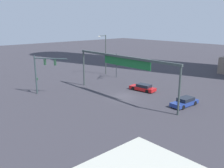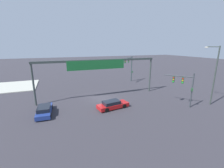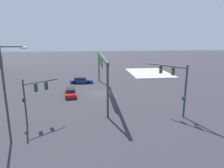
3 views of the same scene
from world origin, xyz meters
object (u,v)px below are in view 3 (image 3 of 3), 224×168
Objects in this scene: traffic_signal_near_corner at (176,81)px; traffic_signal_opposite_side at (34,93)px; sedan_car_approaching at (81,80)px; sedan_car_waiting_far at (70,92)px; streetlamp_curved_arm at (7,89)px.

traffic_signal_near_corner is 16.95m from traffic_signal_opposite_side.
traffic_signal_near_corner is 23.22m from sedan_car_approaching.
traffic_signal_opposite_side is 20.29m from sedan_car_approaching.
sedan_car_waiting_far is (-9.29, 1.52, -0.00)m from sedan_car_approaching.
sedan_car_waiting_far is (9.97, 13.89, -3.83)m from traffic_signal_near_corner.
streetlamp_curved_arm is 16.10m from sedan_car_waiting_far.
traffic_signal_near_corner reaches higher than sedan_car_approaching.
traffic_signal_opposite_side is (-0.29, 16.92, -0.90)m from traffic_signal_near_corner.
traffic_signal_opposite_side is at bearing 74.57° from streetlamp_curved_arm.
streetlamp_curved_arm is at bearing 69.97° from traffic_signal_near_corner.
traffic_signal_near_corner is 18.57m from streetlamp_curved_arm.
streetlamp_curved_arm reaches higher than traffic_signal_near_corner.
sedan_car_approaching is 9.42m from sedan_car_waiting_far.
traffic_signal_opposite_side is 5.03m from streetlamp_curved_arm.
sedan_car_waiting_far is at bearing -95.72° from sedan_car_approaching.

